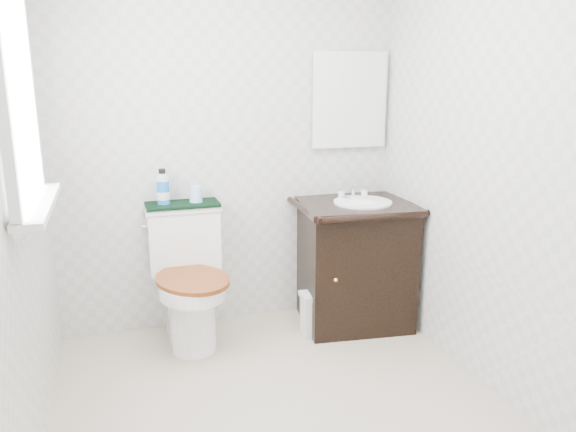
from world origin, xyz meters
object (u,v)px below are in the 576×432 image
trash_bin (316,313)px  cup (196,194)px  vanity (355,260)px  toilet (189,284)px  mouthwash_bottle (163,188)px

trash_bin → cup: cup is taller
cup → trash_bin: bearing=-23.1°
vanity → cup: 1.12m
toilet → trash_bin: (0.77, -0.17, -0.22)m
toilet → vanity: bearing=-3.3°
toilet → vanity: 1.09m
vanity → toilet: bearing=176.7°
vanity → mouthwash_bottle: size_ratio=4.26×
mouthwash_bottle → cup: mouthwash_bottle is taller
trash_bin → mouthwash_bottle: 1.23m
trash_bin → cup: (-0.69, 0.29, 0.76)m
vanity → cup: cup is taller
trash_bin → cup: 1.07m
toilet → trash_bin: toilet is taller
toilet → vanity: vanity is taller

